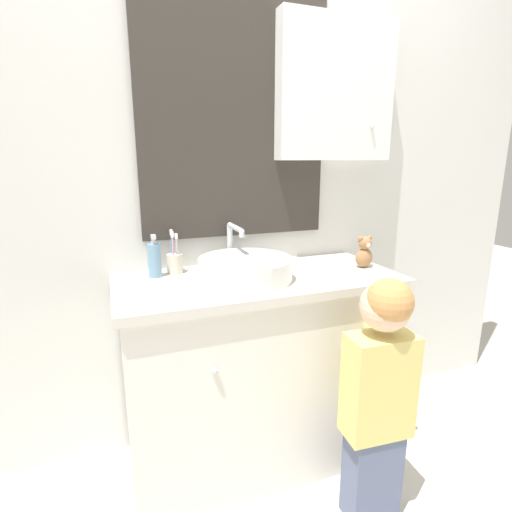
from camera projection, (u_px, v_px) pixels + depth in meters
wall_back at (242, 161)px, 1.75m from camera, size 3.20×0.18×2.50m
vanity_counter at (259, 370)px, 1.70m from camera, size 1.13×0.51×0.83m
sink_basin at (245, 268)px, 1.56m from camera, size 0.37×0.42×0.20m
toothbrush_holder at (175, 262)px, 1.64m from camera, size 0.06×0.06×0.18m
soap_dispenser at (154, 260)px, 1.58m from camera, size 0.05×0.05×0.17m
child_figure at (379, 386)px, 1.37m from camera, size 0.25×0.46×0.93m
teddy_bear at (364, 252)px, 1.72m from camera, size 0.08×0.07×0.14m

